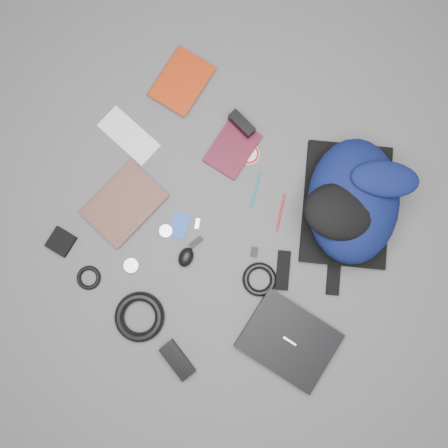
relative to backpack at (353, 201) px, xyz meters
The scene contains 23 objects.
ground 0.46m from the backpack, 141.17° to the right, with size 4.00×4.00×0.00m, color #4F4F51.
backpack is the anchor object (origin of this frame).
laptop 0.54m from the backpack, 84.34° to the right, with size 0.31×0.24×0.03m, color black.
textbook_red 0.85m from the backpack, behind, with size 0.17×0.23×0.02m, color maroon.
comic_book 0.89m from the backpack, 154.91° to the right, with size 0.20×0.27×0.02m, color #AB480C.
envelope 0.85m from the backpack, 168.48° to the right, with size 0.23×0.10×0.00m, color silver.
dvd_case 0.47m from the backpack, behind, with size 0.14×0.20×0.02m, color #390B17.
compact_camera 0.49m from the backpack, behind, with size 0.11×0.04×0.06m, color black.
sticker_disc 0.41m from the backpack, behind, with size 0.08×0.08×0.00m, color white.
pen_teal 0.35m from the backpack, 160.62° to the right, with size 0.01×0.01×0.14m, color #0D6D7A.
pen_red 0.26m from the backpack, 143.82° to the right, with size 0.01×0.01×0.14m, color #AF0D1C.
id_badge 0.62m from the backpack, 143.28° to the right, with size 0.06×0.09×0.00m, color #163BA7.
usb_black 0.57m from the backpack, 136.31° to the right, with size 0.02×0.05×0.01m, color black.
usb_silver 0.56m from the backpack, 143.11° to the right, with size 0.02×0.04×0.01m, color #B0B0B2.
key_fob 0.39m from the backpack, 123.14° to the right, with size 0.02×0.04×0.01m, color black.
mouse 0.62m from the backpack, 132.14° to the right, with size 0.05×0.07×0.04m, color black.
headphone_left 0.67m from the backpack, 142.08° to the right, with size 0.05×0.05×0.01m, color #AEAEB0.
headphone_right 0.82m from the backpack, 134.56° to the right, with size 0.05×0.05×0.01m, color #ADADAF.
cable_coil 0.43m from the backpack, 109.92° to the right, with size 0.12×0.12×0.02m, color black.
power_brick 0.83m from the backpack, 108.17° to the right, with size 0.14×0.06×0.03m, color black.
power_cord_coil 0.85m from the backpack, 121.97° to the right, with size 0.18×0.18×0.03m, color black.
pouch 1.05m from the backpack, 142.94° to the right, with size 0.08×0.08×0.02m, color black.
earbud_coil 0.97m from the backpack, 134.49° to the right, with size 0.09×0.09×0.02m, color black.
Camera 1 is at (0.07, -0.13, 1.59)m, focal length 35.00 mm.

